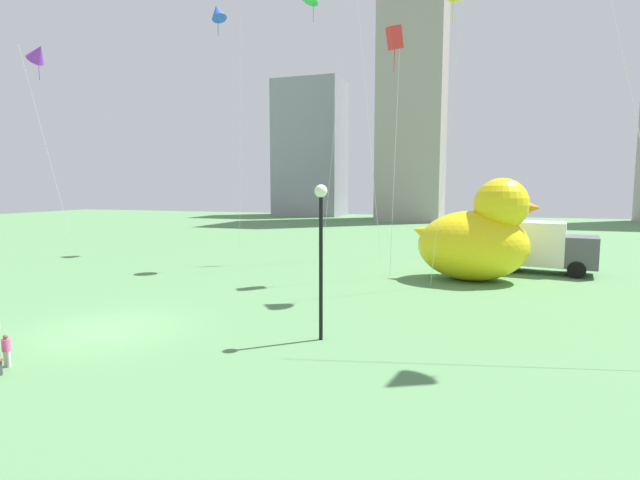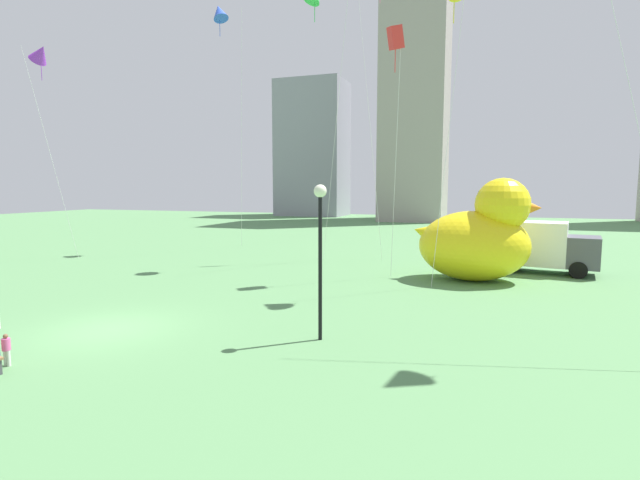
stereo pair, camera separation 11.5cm
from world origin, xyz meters
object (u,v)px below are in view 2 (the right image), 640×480
object	(u,v)px
giant_inflatable_duck	(478,237)
lamppost	(320,231)
kite_blue	(220,13)
kite_red	(396,39)
kite_purple	(40,54)
box_truck	(539,247)
person_child	(6,348)

from	to	relation	value
giant_inflatable_duck	lamppost	world-z (taller)	giant_inflatable_duck
giant_inflatable_duck	kite_blue	distance (m)	25.04
kite_red	kite_purple	bearing A→B (deg)	-179.13
box_truck	giant_inflatable_duck	bearing A→B (deg)	-131.34
person_child	giant_inflatable_duck	xyz separation A→B (m)	(11.71, 16.50, 1.74)
person_child	kite_blue	bearing A→B (deg)	106.59
lamppost	kite_red	xyz separation A→B (m)	(0.21, 11.06, 8.74)
giant_inflatable_duck	lamppost	size ratio (longest dim) A/B	1.30
box_truck	kite_purple	xyz separation A→B (m)	(-30.62, -4.59, 11.95)
kite_blue	kite_red	distance (m)	17.00
giant_inflatable_duck	box_truck	xyz separation A→B (m)	(3.20, 3.64, -0.79)
kite_blue	kite_red	size ratio (longest dim) A/B	1.42
box_truck	kite_red	world-z (taller)	kite_red
giant_inflatable_duck	kite_red	bearing A→B (deg)	-171.95
box_truck	kite_red	bearing A→B (deg)	-150.47
person_child	box_truck	distance (m)	25.07
person_child	kite_red	world-z (taller)	kite_red
person_child	lamppost	size ratio (longest dim) A/B	0.18
person_child	giant_inflatable_duck	size ratio (longest dim) A/B	0.14
lamppost	kite_purple	size ratio (longest dim) A/B	0.34
lamppost	box_truck	distance (m)	17.25
box_truck	kite_purple	world-z (taller)	kite_purple
person_child	kite_purple	size ratio (longest dim) A/B	0.06
box_truck	kite_red	distance (m)	13.76
lamppost	kite_purple	distance (m)	27.19
lamppost	box_truck	world-z (taller)	lamppost
giant_inflatable_duck	kite_red	size ratio (longest dim) A/B	0.49
kite_purple	person_child	bearing A→B (deg)	-44.69
giant_inflatable_duck	kite_blue	xyz separation A→B (m)	(-18.65, 6.78, 15.27)
box_truck	kite_purple	size ratio (longest dim) A/B	0.42
kite_purple	kite_blue	bearing A→B (deg)	41.41
kite_purple	kite_red	bearing A→B (deg)	0.87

